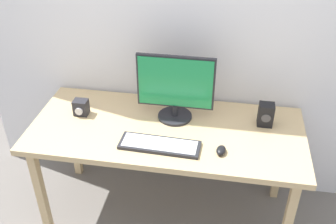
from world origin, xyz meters
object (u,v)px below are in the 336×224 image
desk (166,137)px  mouse (221,150)px  monitor (175,87)px  keyboard_primary (160,145)px  speaker_right (266,115)px  audio_controller (81,107)px

desk → mouse: 0.40m
monitor → mouse: monitor is taller
monitor → mouse: 0.49m
mouse → keyboard_primary: bearing=-171.9°
desk → speaker_right: (0.60, 0.14, 0.14)m
mouse → speaker_right: bearing=60.3°
mouse → audio_controller: (-0.92, 0.25, 0.03)m
desk → mouse: (0.35, -0.19, 0.09)m
monitor → speaker_right: (0.57, 0.01, -0.14)m
desk → keyboard_primary: bearing=-92.2°
keyboard_primary → speaker_right: (0.61, 0.33, 0.06)m
speaker_right → audio_controller: 1.18m
desk → mouse: size_ratio=19.91×
mouse → audio_controller: 0.95m
keyboard_primary → mouse: mouse is taller
keyboard_primary → speaker_right: bearing=28.3°
monitor → speaker_right: size_ratio=3.26×
desk → audio_controller: (-0.57, 0.06, 0.12)m
desk → monitor: bearing=76.1°
speaker_right → mouse: bearing=-127.7°
desk → keyboard_primary: size_ratio=3.57×
speaker_right → audio_controller: speaker_right is taller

